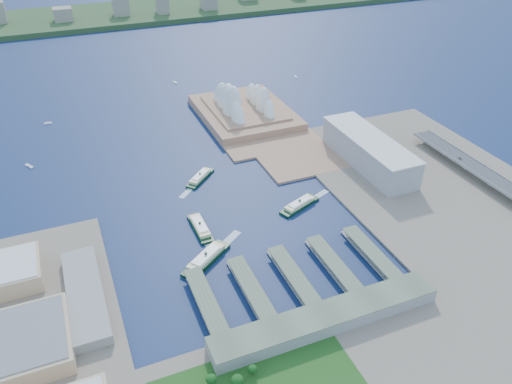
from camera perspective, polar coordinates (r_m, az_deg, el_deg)
name	(u,v)px	position (r m, az deg, el deg)	size (l,w,h in m)	color
ground	(249,237)	(515.98, -0.84, -5.20)	(3000.00, 3000.00, 0.00)	#0E1D42
east_land	(467,211)	(598.82, 22.95, -1.99)	(240.00, 500.00, 3.00)	#7B6F5F
peninsula	(251,121)	(756.82, -0.57, 8.17)	(135.00, 220.00, 3.00)	#A27558
far_shore	(106,15)	(1401.29, -16.72, 18.77)	(2200.00, 260.00, 12.00)	#2D4926
opera_house	(244,97)	(760.92, -1.34, 10.80)	(134.00, 180.00, 58.00)	white
toaster_building	(369,151)	(645.12, 12.77, 4.55)	(45.00, 155.00, 35.00)	#97979C
ferry_wharves	(293,276)	(465.36, 4.25, -9.60)	(184.00, 90.00, 9.30)	#55624A
terminal_building	(326,318)	(425.93, 8.05, -14.12)	(200.00, 28.00, 12.00)	gray
far_skyline	(105,3)	(1374.73, -16.83, 19.94)	(1900.00, 140.00, 55.00)	gray
ferry_a	(200,226)	(526.60, -6.42, -3.85)	(13.55, 53.25, 10.07)	black
ferry_b	(200,176)	(611.74, -6.40, 1.84)	(12.56, 49.35, 9.33)	black
ferry_c	(206,257)	(485.58, -5.74, -7.38)	(15.45, 60.72, 11.48)	black
ferry_d	(300,203)	(559.66, 5.00, -1.29)	(13.42, 52.73, 9.97)	black
boat_a	(29,166)	(698.61, -24.49, 2.74)	(3.49, 13.95, 2.69)	white
boat_b	(48,123)	(811.11, -22.71, 7.29)	(3.59, 10.26, 2.77)	white
boat_c	(296,77)	(935.78, 4.56, 13.02)	(3.42, 11.72, 2.64)	white
boat_e	(175,82)	(916.08, -9.23, 12.26)	(3.74, 11.75, 2.88)	white
car_c	(460,158)	(674.14, 22.27, 3.60)	(2.02, 4.97, 1.44)	slate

